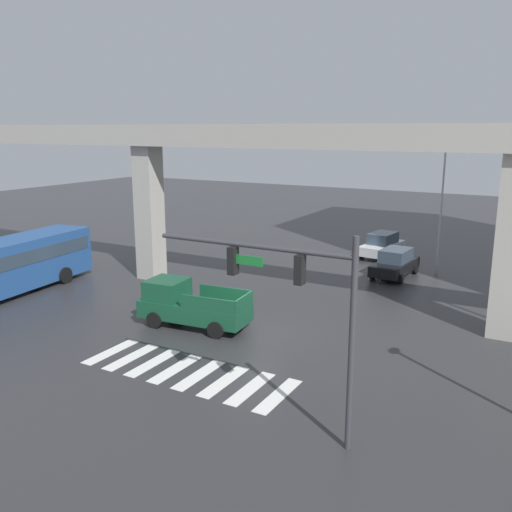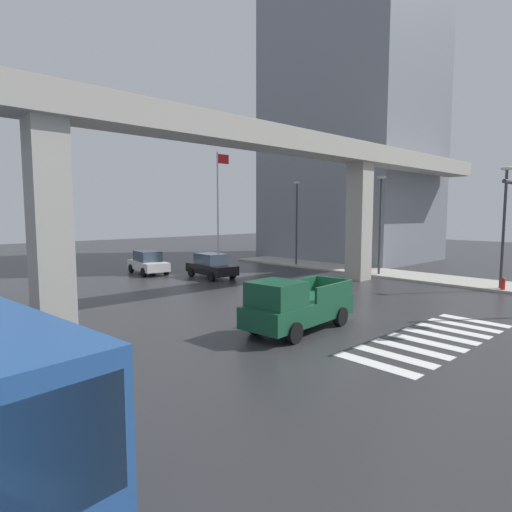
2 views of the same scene
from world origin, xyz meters
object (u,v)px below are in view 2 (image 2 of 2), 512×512
Objects in this scene: pickup_truck at (295,306)px; street_lamp_far_north at (297,213)px; flagpole at (219,203)px; sedan_black at (211,266)px; street_lamp_near_corner at (505,213)px; street_lamp_mid_block at (380,213)px; fire_hydrant at (503,285)px; sedan_white at (148,262)px.

street_lamp_far_north reaches higher than pickup_truck.
flagpole reaches higher than street_lamp_far_north.
street_lamp_far_north is at bearing 2.68° from sedan_black.
street_lamp_mid_block is (0.00, 8.07, 0.00)m from street_lamp_near_corner.
street_lamp_far_north reaches higher than fire_hydrant.
pickup_truck is at bearing -113.92° from sedan_black.
street_lamp_mid_block is 8.52× the size of fire_hydrant.
flagpole is at bearing 110.97° from fire_hydrant.
sedan_white is at bearing 133.29° from street_lamp_mid_block.
sedan_white is 0.62× the size of street_lamp_near_corner.
sedan_white is 5.39m from sedan_black.
fire_hydrant is (9.08, -15.94, -0.42)m from sedan_black.
pickup_truck reaches higher than sedan_white.
street_lamp_mid_block reaches higher than sedan_white.
street_lamp_near_corner is at bearing -67.63° from flagpole.
flagpole reaches higher than sedan_white.
pickup_truck is at bearing 171.09° from street_lamp_near_corner.
street_lamp_mid_block is at bearing -46.71° from sedan_white.
fire_hydrant is (11.37, -20.83, -0.42)m from sedan_white.
flagpole reaches higher than street_lamp_mid_block.
street_lamp_far_north is at bearing 90.00° from street_lamp_near_corner.
street_lamp_mid_block reaches higher than sedan_black.
pickup_truck is 15.96m from street_lamp_near_corner.
street_lamp_far_north is (9.48, 0.44, 3.70)m from sedan_black.
street_lamp_far_north reaches higher than sedan_white.
flagpole reaches higher than sedan_black.
fire_hydrant is (-0.40, -0.26, -4.13)m from street_lamp_near_corner.
sedan_black is 5.20× the size of fire_hydrant.
flagpole reaches higher than street_lamp_near_corner.
street_lamp_mid_block is (9.48, -7.62, 3.70)m from sedan_black.
sedan_black reaches higher than fire_hydrant.
pickup_truck is at bearing 169.89° from fire_hydrant.
sedan_white is at bearing 118.64° from fire_hydrant.
sedan_white is at bearing 159.35° from street_lamp_far_north.
sedan_black is 5.40m from flagpole.
pickup_truck is 1.17× the size of sedan_white.
sedan_white is 23.73m from fire_hydrant.
flagpole is (-7.25, 17.63, 0.81)m from street_lamp_near_corner.
pickup_truck is at bearing -101.21° from sedan_white.
street_lamp_far_north is 0.79× the size of flagpole.
pickup_truck is at bearing -118.07° from flagpole.
street_lamp_far_north is at bearing -11.68° from flagpole.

